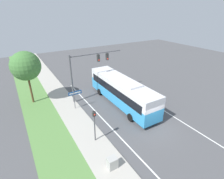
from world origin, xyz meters
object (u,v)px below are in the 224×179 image
object	(u,v)px
signal_gantry	(88,66)
utility_cabinet	(112,163)
bus	(122,90)
street_sign	(75,96)
pedestrian_signal	(94,122)

from	to	relation	value
signal_gantry	utility_cabinet	bearing A→B (deg)	-105.93
utility_cabinet	bus	bearing A→B (deg)	52.24
bus	street_sign	distance (m)	5.81
pedestrian_signal	utility_cabinet	size ratio (longest dim) A/B	3.40
signal_gantry	utility_cabinet	world-z (taller)	signal_gantry
bus	signal_gantry	bearing A→B (deg)	130.10
bus	street_sign	size ratio (longest dim) A/B	4.86
bus	street_sign	xyz separation A→B (m)	(-5.52, 1.80, -0.16)
street_sign	utility_cabinet	world-z (taller)	street_sign
pedestrian_signal	utility_cabinet	bearing A→B (deg)	-93.85
bus	utility_cabinet	bearing A→B (deg)	-127.76
bus	street_sign	bearing A→B (deg)	161.96
pedestrian_signal	street_sign	xyz separation A→B (m)	(0.47, 6.39, -0.39)
street_sign	utility_cabinet	bearing A→B (deg)	-94.08
signal_gantry	street_sign	bearing A→B (deg)	-146.90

